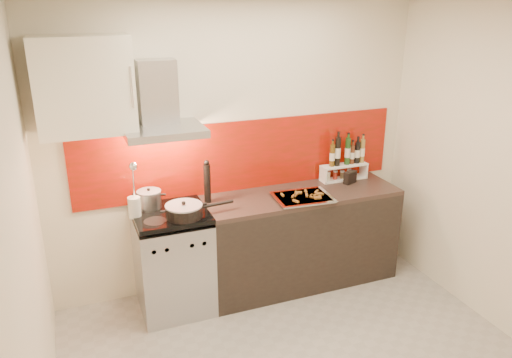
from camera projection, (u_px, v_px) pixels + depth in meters
name	position (u px, v px, depth m)	size (l,w,h in m)	color
back_wall	(238.00, 147.00, 4.46)	(3.40, 0.02, 2.60)	silver
left_wall	(24.00, 249.00, 2.66)	(0.02, 2.80, 2.60)	silver
right_wall	(508.00, 173.00, 3.82)	(0.02, 2.80, 2.60)	silver
backsplash	(244.00, 156.00, 4.49)	(3.00, 0.02, 0.64)	maroon
range_stove	(173.00, 262.00, 4.25)	(0.60, 0.60, 0.91)	#B7B7BA
counter	(300.00, 238.00, 4.66)	(1.80, 0.60, 0.90)	black
range_hood	(160.00, 108.00, 3.93)	(0.62, 0.50, 0.61)	#B7B7BA
upper_cabinet	(84.00, 86.00, 3.66)	(0.70, 0.35, 0.72)	white
stock_pot	(149.00, 199.00, 4.14)	(0.20, 0.20, 0.17)	#B7B7BA
saute_pan	(185.00, 211.00, 3.97)	(0.58, 0.30, 0.14)	black
utensil_jar	(134.00, 201.00, 3.95)	(0.10, 0.15, 0.48)	silver
pepper_mill	(207.00, 182.00, 4.24)	(0.06, 0.06, 0.38)	black
step_shelf	(345.00, 161.00, 4.78)	(0.47, 0.13, 0.43)	white
caddy_box	(350.00, 177.00, 4.72)	(0.14, 0.06, 0.12)	black
baking_tray	(303.00, 197.00, 4.37)	(0.53, 0.42, 0.03)	silver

